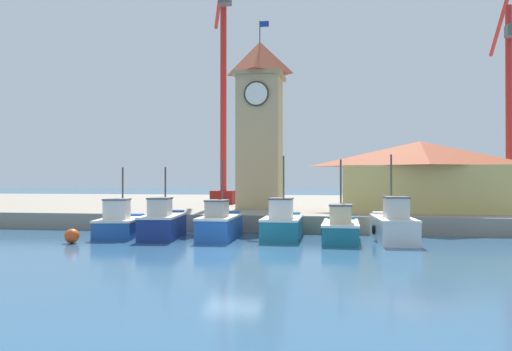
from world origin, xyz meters
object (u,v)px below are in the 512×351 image
(mooring_buoy, at_px, (72,236))
(port_crane_far, at_px, (223,110))
(fishing_boat_left_inner, at_px, (220,225))
(warehouse_right, at_px, (420,176))
(fishing_boat_mid_right, at_px, (393,226))
(clock_tower, at_px, (260,120))
(port_crane_near, at_px, (508,125))
(fishing_boat_far_left, at_px, (120,224))
(fishing_boat_center, at_px, (341,229))
(fishing_boat_left_outer, at_px, (163,224))
(fishing_boat_mid_left, at_px, (282,225))

(mooring_buoy, bearing_deg, port_crane_far, 81.01)
(fishing_boat_left_inner, height_order, port_crane_far, port_crane_far)
(warehouse_right, bearing_deg, fishing_boat_mid_right, -107.38)
(clock_tower, bearing_deg, port_crane_far, 126.04)
(fishing_boat_left_inner, xyz_separation_m, port_crane_near, (21.21, 20.39, 7.29))
(port_crane_near, bearing_deg, fishing_boat_far_left, -142.82)
(fishing_boat_center, distance_m, mooring_buoy, 13.80)
(fishing_boat_left_inner, bearing_deg, fishing_boat_mid_right, 1.65)
(fishing_boat_left_outer, bearing_deg, fishing_boat_far_left, 175.23)
(fishing_boat_mid_right, xyz_separation_m, port_crane_far, (-13.02, 16.77, 8.67))
(fishing_boat_mid_right, relative_size, port_crane_near, 0.28)
(fishing_boat_center, xyz_separation_m, fishing_boat_mid_right, (2.72, 0.44, 0.14))
(clock_tower, xyz_separation_m, port_crane_near, (20.76, 9.20, 0.26))
(fishing_boat_mid_left, distance_m, fishing_boat_center, 3.26)
(fishing_boat_mid_left, height_order, mooring_buoy, fishing_boat_mid_left)
(fishing_boat_left_outer, bearing_deg, mooring_buoy, -143.90)
(fishing_boat_mid_right, height_order, mooring_buoy, fishing_boat_mid_right)
(fishing_boat_left_inner, relative_size, clock_tower, 0.34)
(fishing_boat_far_left, xyz_separation_m, mooring_buoy, (-1.21, -3.01, -0.35))
(fishing_boat_left_outer, height_order, port_crane_near, port_crane_near)
(fishing_boat_far_left, relative_size, warehouse_right, 0.41)
(port_crane_near, bearing_deg, warehouse_right, -128.73)
(fishing_boat_left_inner, xyz_separation_m, fishing_boat_center, (6.51, -0.18, -0.10))
(fishing_boat_mid_right, xyz_separation_m, clock_tower, (-8.77, 10.93, 6.98))
(fishing_boat_mid_left, xyz_separation_m, port_crane_near, (17.85, 19.73, 7.29))
(fishing_boat_center, bearing_deg, port_crane_far, 120.92)
(fishing_boat_center, bearing_deg, fishing_boat_left_inner, 178.46)
(fishing_boat_center, height_order, clock_tower, clock_tower)
(warehouse_right, height_order, port_crane_near, port_crane_near)
(warehouse_right, distance_m, port_crane_far, 18.71)
(fishing_boat_far_left, height_order, fishing_boat_mid_right, fishing_boat_mid_right)
(fishing_boat_mid_right, height_order, warehouse_right, warehouse_right)
(fishing_boat_left_outer, xyz_separation_m, fishing_boat_center, (9.67, 0.11, -0.13))
(warehouse_right, bearing_deg, fishing_boat_left_outer, -148.95)
(port_crane_near, bearing_deg, fishing_boat_center, -125.56)
(fishing_boat_left_outer, height_order, fishing_boat_mid_left, fishing_boat_mid_left)
(fishing_boat_mid_left, distance_m, mooring_buoy, 11.01)
(fishing_boat_far_left, xyz_separation_m, fishing_boat_mid_right, (14.99, 0.34, 0.10))
(fishing_boat_left_outer, distance_m, fishing_boat_mid_left, 6.59)
(fishing_boat_far_left, bearing_deg, mooring_buoy, -111.94)
(port_crane_near, bearing_deg, clock_tower, -156.10)
(fishing_boat_center, height_order, mooring_buoy, fishing_boat_center)
(fishing_boat_left_inner, relative_size, port_crane_near, 0.26)
(fishing_boat_left_inner, xyz_separation_m, mooring_buoy, (-6.98, -3.08, -0.40))
(fishing_boat_mid_right, relative_size, warehouse_right, 0.48)
(fishing_boat_center, distance_m, clock_tower, 14.72)
(fishing_boat_left_outer, bearing_deg, port_crane_near, 40.32)
(fishing_boat_center, bearing_deg, mooring_buoy, -167.86)
(warehouse_right, bearing_deg, fishing_boat_mid_left, -136.43)
(fishing_boat_far_left, bearing_deg, port_crane_near, 37.18)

